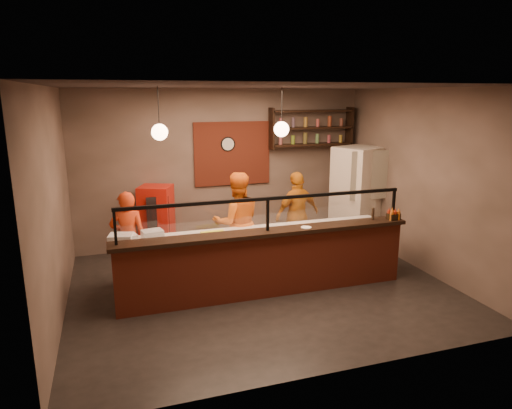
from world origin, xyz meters
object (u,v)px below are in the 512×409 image
object	(u,v)px
cook_right	(297,215)
pepper_mill	(373,214)
condiment_caddy	(393,216)
red_cooler	(157,221)
cook_left	(128,239)
cook_mid	(237,223)
wall_clock	(228,144)
fridge	(357,197)
pizza_dough	(308,226)

from	to	relation	value
cook_right	pepper_mill	distance (m)	1.68
cook_right	condiment_caddy	bearing A→B (deg)	109.60
red_cooler	condiment_caddy	world-z (taller)	red_cooler
cook_left	cook_mid	size ratio (longest dim) A/B	0.88
red_cooler	condiment_caddy	bearing A→B (deg)	-11.51
wall_clock	cook_mid	world-z (taller)	wall_clock
fridge	red_cooler	size ratio (longest dim) A/B	1.49
pepper_mill	cook_left	bearing A→B (deg)	164.91
wall_clock	pepper_mill	bearing A→B (deg)	-56.79
cook_mid	red_cooler	bearing A→B (deg)	-43.51
cook_left	fridge	xyz separation A→B (m)	(4.62, 0.69, 0.24)
cook_mid	pizza_dough	bearing A→B (deg)	153.43
cook_right	pizza_dough	distance (m)	1.05
cook_right	red_cooler	world-z (taller)	cook_right
cook_mid	pizza_dough	xyz separation A→B (m)	(1.08, -0.61, 0.01)
cook_left	pepper_mill	xyz separation A→B (m)	(3.90, -1.05, 0.37)
red_cooler	fridge	bearing A→B (deg)	13.80
fridge	condiment_caddy	size ratio (longest dim) A/B	10.85
pepper_mill	red_cooler	bearing A→B (deg)	144.01
red_cooler	cook_right	bearing A→B (deg)	3.53
fridge	red_cooler	bearing A→B (deg)	148.30
cook_right	pizza_dough	size ratio (longest dim) A/B	3.25
cook_left	pizza_dough	world-z (taller)	cook_left
pizza_dough	pepper_mill	distance (m)	1.09
cook_mid	pepper_mill	size ratio (longest dim) A/B	9.03
wall_clock	fridge	xyz separation A→B (m)	(2.50, -0.97, -1.07)
cook_left	red_cooler	world-z (taller)	cook_left
cook_left	red_cooler	bearing A→B (deg)	-104.77
wall_clock	cook_right	world-z (taller)	wall_clock
cook_left	pepper_mill	distance (m)	4.05
fridge	pizza_dough	size ratio (longest dim) A/B	4.02
cook_right	pepper_mill	bearing A→B (deg)	102.03
fridge	wall_clock	bearing A→B (deg)	136.42
pepper_mill	condiment_caddy	bearing A→B (deg)	-17.26
cook_right	cook_left	bearing A→B (deg)	-6.16
pizza_dough	pepper_mill	bearing A→B (deg)	-25.70
cook_right	fridge	world-z (taller)	fridge
condiment_caddy	fridge	bearing A→B (deg)	77.76
pizza_dough	fridge	bearing A→B (deg)	37.17
fridge	pepper_mill	world-z (taller)	fridge
cook_left	condiment_caddy	bearing A→B (deg)	173.82
cook_mid	red_cooler	xyz separation A→B (m)	(-1.26, 1.32, -0.21)
cook_mid	fridge	distance (m)	2.85
pizza_dough	cook_mid	bearing A→B (deg)	150.51
cook_left	pizza_dough	distance (m)	3.00
red_cooler	pizza_dough	distance (m)	3.05
cook_mid	condiment_caddy	world-z (taller)	cook_mid
fridge	pizza_dough	bearing A→B (deg)	-165.29
pepper_mill	cook_mid	bearing A→B (deg)	152.26
cook_left	red_cooler	size ratio (longest dim) A/B	1.15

